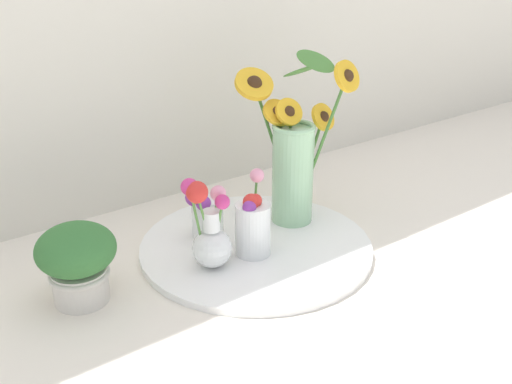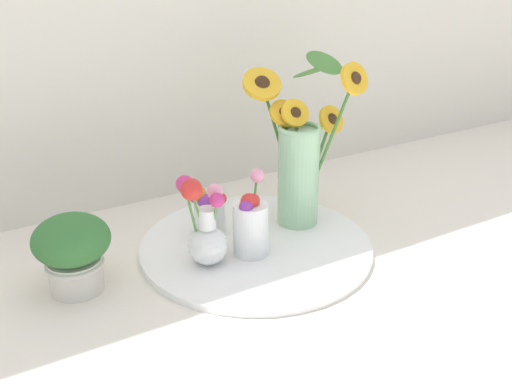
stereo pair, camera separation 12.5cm
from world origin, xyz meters
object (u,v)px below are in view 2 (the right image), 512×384
serving_tray (256,247)px  potted_plant (73,249)px  mason_jar_sunflowers (299,160)px  vase_small_back (208,210)px  vase_bulb_right (206,231)px  vase_small_center (251,224)px

serving_tray → potted_plant: (-0.38, 0.04, 0.08)m
serving_tray → mason_jar_sunflowers: size_ratio=1.29×
mason_jar_sunflowers → vase_small_back: mason_jar_sunflowers is taller
serving_tray → vase_bulb_right: vase_bulb_right is taller
potted_plant → vase_small_back: bearing=9.5°
mason_jar_sunflowers → vase_small_center: (-0.17, -0.08, -0.08)m
serving_tray → vase_small_back: (-0.07, 0.09, 0.07)m
vase_small_back → potted_plant: potted_plant is taller
potted_plant → serving_tray: bearing=-6.1°
serving_tray → vase_small_back: 0.13m
mason_jar_sunflowers → vase_small_back: bearing=168.7°
serving_tray → potted_plant: bearing=173.9°
serving_tray → potted_plant: potted_plant is taller
serving_tray → vase_small_back: vase_small_back is taller
vase_small_center → vase_bulb_right: vase_bulb_right is taller
vase_small_center → serving_tray: bearing=44.8°
vase_small_center → vase_small_back: size_ratio=1.40×
mason_jar_sunflowers → vase_small_back: size_ratio=3.16×
vase_bulb_right → vase_small_back: vase_bulb_right is taller
vase_small_back → potted_plant: (-0.31, -0.05, 0.01)m
potted_plant → mason_jar_sunflowers: bearing=1.1°
potted_plant → vase_small_center: bearing=-11.1°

